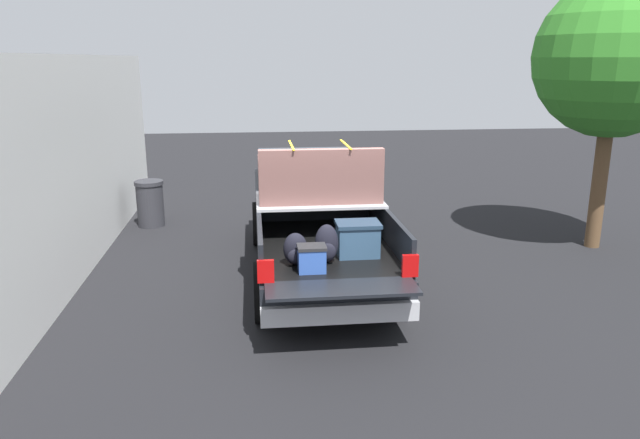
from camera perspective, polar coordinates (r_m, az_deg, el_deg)
ground_plane at (r=10.02m, az=-0.39°, el=-5.19°), size 40.00×40.00×0.00m
pickup_truck at (r=10.06m, az=-0.60°, el=0.56°), size 6.05×2.06×2.23m
building_facade at (r=10.63m, az=-22.56°, el=4.72°), size 11.55×0.36×3.54m
tree_background at (r=12.09m, az=26.32°, el=13.61°), size 2.83×2.83×4.91m
trash_can at (r=13.23m, az=-15.90°, el=1.51°), size 0.60×0.60×0.98m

